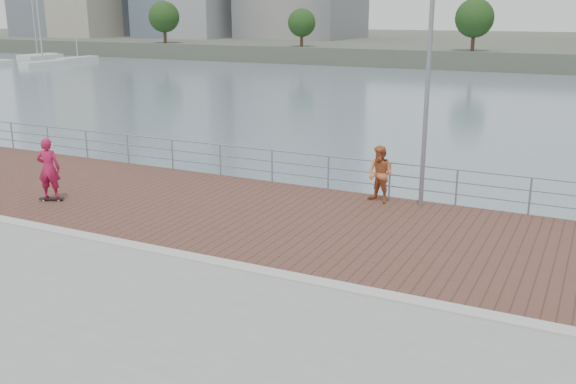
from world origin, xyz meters
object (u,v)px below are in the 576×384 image
at_px(guardrail, 358,172).
at_px(bystander, 380,174).
at_px(street_lamp, 425,42).
at_px(skateboarder, 49,168).

xyz_separation_m(guardrail, bystander, (0.94, -0.70, 0.19)).
distance_m(street_lamp, bystander, 4.10).
xyz_separation_m(skateboarder, bystander, (8.97, 4.31, -0.15)).
height_order(street_lamp, bystander, street_lamp).
relative_size(street_lamp, bystander, 3.93).
height_order(street_lamp, skateboarder, street_lamp).
bearing_deg(skateboarder, guardrail, -172.97).
bearing_deg(skateboarder, street_lamp, 176.59).
bearing_deg(bystander, skateboarder, -134.29).
xyz_separation_m(street_lamp, bystander, (-1.22, 0.30, -3.90)).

